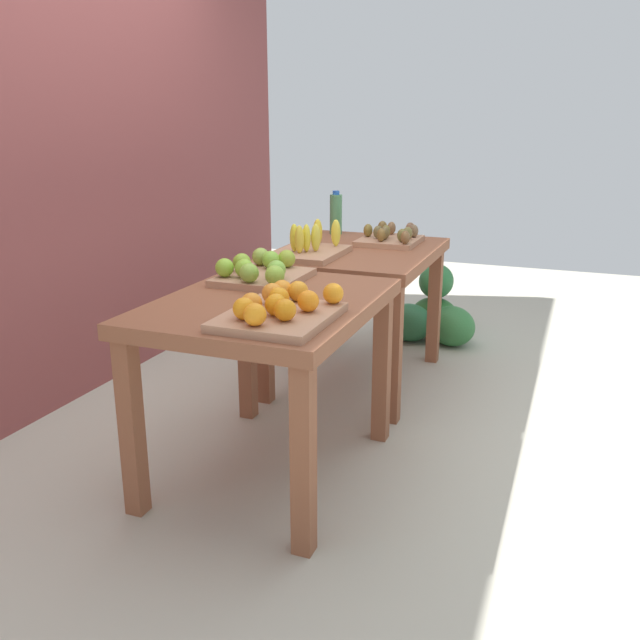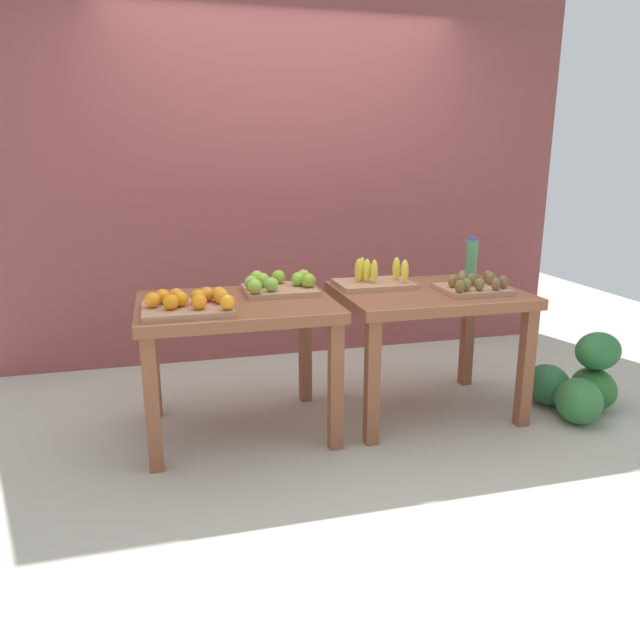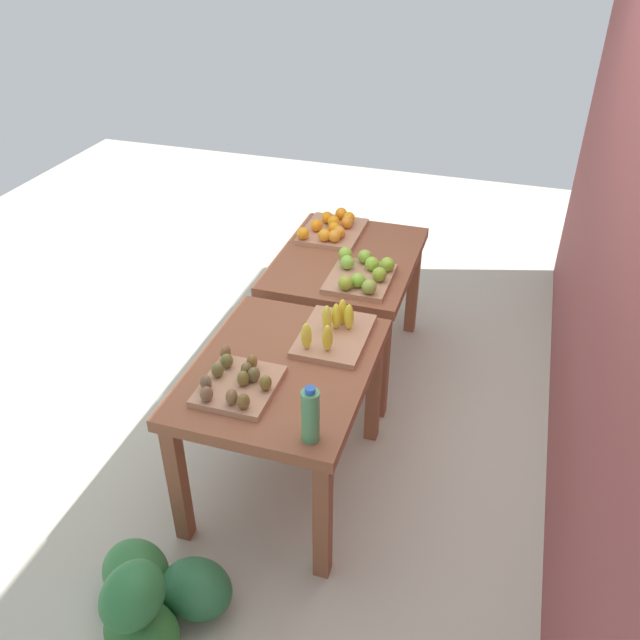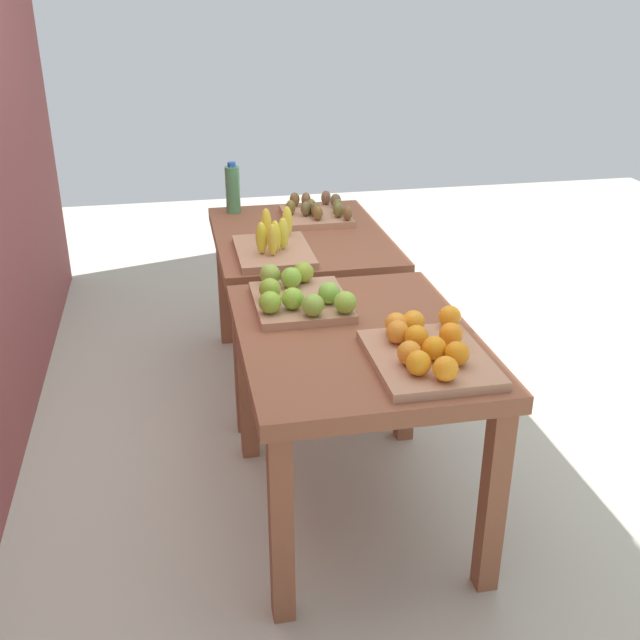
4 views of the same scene
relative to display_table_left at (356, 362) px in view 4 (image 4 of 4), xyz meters
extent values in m
plane|color=#B2AE9C|center=(0.56, 0.00, -0.64)|extent=(8.00, 8.00, 0.00)
cube|color=brown|center=(0.00, 0.00, 0.08)|extent=(1.04, 0.80, 0.06)
cube|color=brown|center=(-0.46, -0.34, -0.30)|extent=(0.07, 0.07, 0.69)
cube|color=brown|center=(0.46, -0.34, -0.30)|extent=(0.07, 0.07, 0.69)
cube|color=brown|center=(-0.46, 0.34, -0.30)|extent=(0.07, 0.07, 0.69)
cube|color=brown|center=(0.46, 0.34, -0.30)|extent=(0.07, 0.07, 0.69)
cube|color=brown|center=(1.12, 0.00, 0.08)|extent=(1.04, 0.80, 0.06)
cube|color=brown|center=(0.66, -0.34, -0.30)|extent=(0.07, 0.07, 0.69)
cube|color=brown|center=(1.58, -0.34, -0.30)|extent=(0.07, 0.07, 0.69)
cube|color=brown|center=(0.66, 0.34, -0.30)|extent=(0.07, 0.07, 0.69)
cube|color=brown|center=(1.58, 0.34, -0.30)|extent=(0.07, 0.07, 0.69)
cube|color=tan|center=(-0.26, -0.17, 0.13)|extent=(0.44, 0.36, 0.03)
sphere|color=orange|center=(-0.20, -0.14, 0.18)|extent=(0.11, 0.11, 0.08)
sphere|color=orange|center=(-0.09, -0.17, 0.18)|extent=(0.09, 0.09, 0.08)
sphere|color=orange|center=(-0.31, -0.09, 0.18)|extent=(0.11, 0.11, 0.08)
sphere|color=orange|center=(-0.21, -0.26, 0.18)|extent=(0.09, 0.09, 0.08)
sphere|color=orange|center=(-0.08, -0.30, 0.18)|extent=(0.09, 0.09, 0.08)
sphere|color=orange|center=(-0.29, -0.17, 0.18)|extent=(0.11, 0.11, 0.08)
sphere|color=orange|center=(-0.10, -0.11, 0.18)|extent=(0.11, 0.11, 0.08)
sphere|color=orange|center=(-0.16, -0.09, 0.18)|extent=(0.11, 0.11, 0.08)
sphere|color=orange|center=(-0.43, -0.16, 0.18)|extent=(0.11, 0.11, 0.08)
sphere|color=orange|center=(-0.38, -0.09, 0.18)|extent=(0.09, 0.09, 0.08)
sphere|color=orange|center=(-0.34, -0.23, 0.18)|extent=(0.11, 0.11, 0.08)
cube|color=tan|center=(0.27, 0.15, 0.13)|extent=(0.40, 0.34, 0.03)
sphere|color=#90AE41|center=(0.43, 0.24, 0.18)|extent=(0.11, 0.11, 0.08)
sphere|color=#8FBE3A|center=(0.11, 0.02, 0.18)|extent=(0.08, 0.08, 0.08)
sphere|color=#8BBE32|center=(0.16, 0.28, 0.18)|extent=(0.11, 0.11, 0.08)
sphere|color=#93AD30|center=(0.43, 0.11, 0.18)|extent=(0.09, 0.09, 0.08)
sphere|color=#8AB73F|center=(0.11, 0.13, 0.18)|extent=(0.10, 0.10, 0.08)
sphere|color=#83BE39|center=(0.38, 0.16, 0.18)|extent=(0.11, 0.11, 0.08)
sphere|color=#83C141|center=(0.20, 0.05, 0.18)|extent=(0.11, 0.11, 0.08)
sphere|color=#8ABF34|center=(0.18, 0.19, 0.18)|extent=(0.11, 0.11, 0.08)
sphere|color=#88AF30|center=(0.28, 0.26, 0.18)|extent=(0.11, 0.11, 0.08)
cube|color=tan|center=(0.84, 0.17, 0.13)|extent=(0.44, 0.32, 0.03)
ellipsoid|color=yellow|center=(0.83, 0.13, 0.21)|extent=(0.05, 0.06, 0.14)
ellipsoid|color=yellow|center=(0.80, 0.16, 0.21)|extent=(0.06, 0.06, 0.14)
ellipsoid|color=yellow|center=(0.99, 0.18, 0.21)|extent=(0.06, 0.06, 0.14)
ellipsoid|color=yellow|center=(0.75, 0.18, 0.21)|extent=(0.06, 0.06, 0.14)
ellipsoid|color=yellow|center=(1.00, 0.08, 0.21)|extent=(0.06, 0.06, 0.14)
ellipsoid|color=yellow|center=(0.79, 0.22, 0.21)|extent=(0.06, 0.06, 0.14)
cube|color=tan|center=(1.33, -0.12, 0.13)|extent=(0.36, 0.32, 0.03)
ellipsoid|color=brown|center=(1.22, -0.10, 0.18)|extent=(0.07, 0.06, 0.07)
ellipsoid|color=brown|center=(1.19, -0.24, 0.18)|extent=(0.06, 0.05, 0.07)
ellipsoid|color=brown|center=(1.48, -0.20, 0.18)|extent=(0.07, 0.07, 0.07)
ellipsoid|color=brown|center=(1.48, -0.03, 0.18)|extent=(0.07, 0.07, 0.07)
ellipsoid|color=brown|center=(1.28, -0.10, 0.18)|extent=(0.06, 0.05, 0.07)
ellipsoid|color=brown|center=(1.32, -0.22, 0.18)|extent=(0.07, 0.07, 0.07)
ellipsoid|color=olive|center=(1.34, 0.01, 0.18)|extent=(0.07, 0.07, 0.07)
ellipsoid|color=brown|center=(1.34, -0.09, 0.18)|extent=(0.07, 0.06, 0.07)
ellipsoid|color=brown|center=(1.24, -0.21, 0.18)|extent=(0.07, 0.07, 0.07)
ellipsoid|color=brown|center=(1.47, -0.09, 0.18)|extent=(0.06, 0.06, 0.07)
ellipsoid|color=brown|center=(1.41, -0.24, 0.18)|extent=(0.07, 0.07, 0.07)
ellipsoid|color=brown|center=(1.30, -0.06, 0.18)|extent=(0.07, 0.07, 0.07)
cylinder|color=#4C8C59|center=(1.54, 0.28, 0.23)|extent=(0.07, 0.07, 0.24)
cylinder|color=blue|center=(1.54, 0.28, 0.36)|extent=(0.04, 0.04, 0.02)
ellipsoid|color=#28642A|center=(2.15, -0.23, -0.52)|extent=(0.30, 0.37, 0.25)
ellipsoid|color=#29653C|center=(1.91, -0.11, -0.52)|extent=(0.27, 0.32, 0.25)
ellipsoid|color=#307038|center=(1.92, -0.39, -0.51)|extent=(0.36, 0.39, 0.26)
ellipsoid|color=#276734|center=(2.15, -0.23, -0.28)|extent=(0.28, 0.23, 0.23)
camera|label=1|loc=(-2.32, -1.12, 0.79)|focal=38.16mm
camera|label=2|loc=(-0.37, -3.13, 0.85)|focal=33.69mm
camera|label=3|loc=(3.36, 0.89, 1.94)|focal=37.02mm
camera|label=4|loc=(-2.27, 0.58, 1.22)|focal=42.56mm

